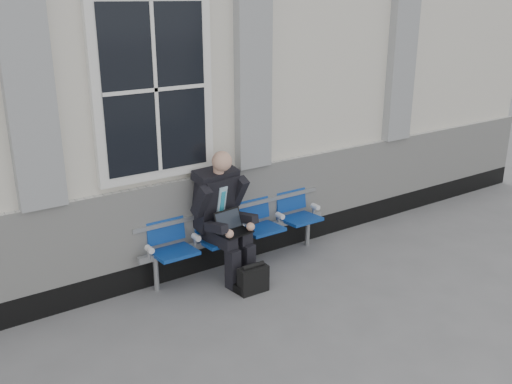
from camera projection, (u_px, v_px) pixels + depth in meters
ground at (199, 351)px, 5.38m from camera, size 70.00×70.00×0.00m
station_building at (61, 74)px, 7.36m from camera, size 14.40×4.40×4.49m
bench at (237, 224)px, 6.92m from camera, size 2.60×0.47×0.91m
businessman at (222, 212)px, 6.57m from camera, size 0.67×0.90×1.54m
briefcase at (253, 279)px, 6.40m from camera, size 0.35×0.15×0.36m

